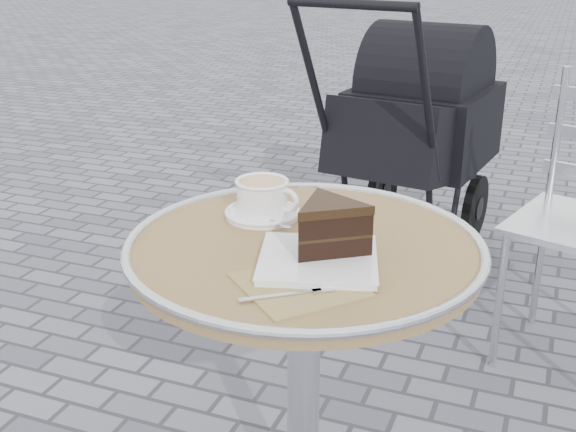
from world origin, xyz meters
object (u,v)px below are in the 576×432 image
(cafe_table, at_px, (304,316))
(baby_stroller, at_px, (412,139))
(cappuccino_set, at_px, (263,201))
(cake_plate_set, at_px, (326,234))

(cafe_table, distance_m, baby_stroller, 1.70)
(cafe_table, distance_m, cappuccino_set, 0.26)
(baby_stroller, bearing_deg, cake_plate_set, -75.02)
(cafe_table, xyz_separation_m, cappuccino_set, (-0.13, 0.10, 0.20))
(cake_plate_set, xyz_separation_m, baby_stroller, (-0.20, 1.76, -0.28))
(cappuccino_set, distance_m, cake_plate_set, 0.26)
(cafe_table, height_order, cake_plate_set, cake_plate_set)
(cafe_table, relative_size, cake_plate_set, 2.06)
(cake_plate_set, bearing_deg, cafe_table, 119.41)
(cake_plate_set, distance_m, baby_stroller, 1.79)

